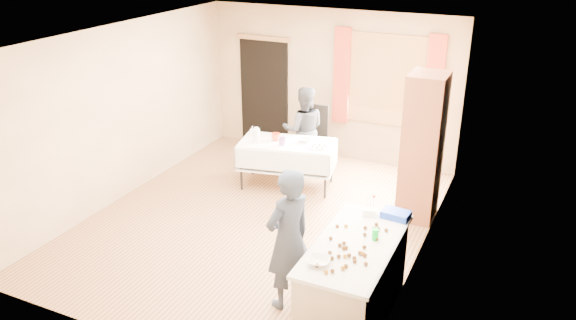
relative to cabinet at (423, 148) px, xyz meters
The scene contains 29 objects.
floor 2.50m from the cabinet, 151.54° to the right, with size 4.50×5.50×0.02m, color #9E7047.
ceiling 2.75m from the cabinet, 151.54° to the right, with size 4.50×5.50×0.02m, color white.
wall_back 2.62m from the cabinet, 139.81° to the left, with size 4.50×0.02×2.60m, color tan.
wall_front 4.33m from the cabinet, 117.40° to the right, with size 4.50×0.02×2.60m, color tan.
wall_left 4.39m from the cabinet, 165.76° to the right, with size 0.02×5.50×2.60m, color tan.
wall_right 1.14m from the cabinet, 75.95° to the right, with size 0.02×5.50×2.60m, color tan.
window_frame 1.97m from the cabinet, 121.10° to the left, with size 1.32×0.06×1.52m, color olive.
window_pane 1.96m from the cabinet, 121.33° to the left, with size 1.20×0.02×1.40m, color white.
curtain_left 2.42m from the cabinet, 138.05° to the left, with size 0.28×0.06×1.65m, color #B43A24.
curtain_right 1.67m from the cabinet, 97.52° to the left, with size 0.28×0.06×1.65m, color #B43A24.
doorway 3.68m from the cabinet, 153.35° to the left, with size 0.95×0.04×2.00m, color black.
door_lintel 3.80m from the cabinet, 153.77° to the left, with size 1.05×0.06×0.08m, color olive.
cabinet is the anchor object (origin of this frame).
counter 2.62m from the cabinet, 92.24° to the right, with size 0.78×1.65×0.91m.
party_table 2.20m from the cabinet, behind, with size 1.62×1.05×0.75m.
chair 2.39m from the cabinet, 153.74° to the left, with size 0.49×0.49×1.07m.
girl 2.75m from the cabinet, 107.47° to the right, with size 0.60×0.70×1.61m, color #20293A.
woman 2.28m from the cabinet, 159.62° to the left, with size 0.89×0.82×1.47m, color black.
soda_can 2.41m from the cabinet, 88.67° to the right, with size 0.07×0.07×0.12m, color #04901C.
mixing_bowl 3.07m from the cabinet, 95.66° to the right, with size 0.25×0.25×0.05m, color white.
foam_block 1.94m from the cabinet, 94.44° to the right, with size 0.15×0.10×0.08m, color white.
blue_basket 1.87m from the cabinet, 86.11° to the right, with size 0.30×0.20×0.08m, color #1437BA.
pitcher 2.54m from the cabinet, behind, with size 0.11×0.11×0.22m, color silver.
cup_red 2.31m from the cabinet, behind, with size 0.17×0.17×0.12m, color red.
cup_rainbow 2.14m from the cabinet, behind, with size 0.13×0.13×0.12m, color red.
small_bowl 1.89m from the cabinet, behind, with size 0.23×0.23×0.06m, color white.
pastry_tray 1.60m from the cabinet, behind, with size 0.28×0.20×0.02m, color white.
bottle 2.75m from the cabinet, behind, with size 0.08×0.09×0.16m, color white.
cake_balls 2.66m from the cabinet, 91.87° to the right, with size 0.54×1.10×0.04m.
Camera 1 is at (3.32, -6.20, 3.87)m, focal length 35.00 mm.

